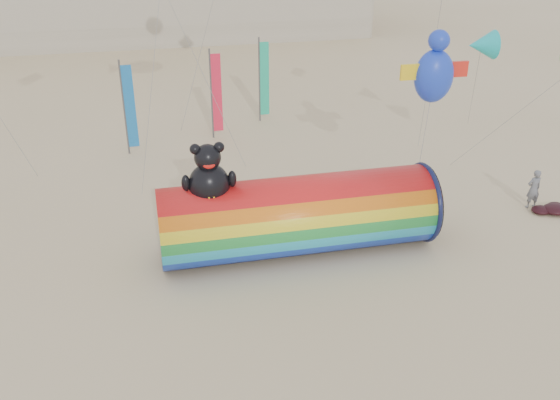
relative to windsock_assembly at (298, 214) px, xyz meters
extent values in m
plane|color=#CCB58C|center=(-1.24, -1.63, -1.66)|extent=(160.00, 160.00, 0.00)
cylinder|color=red|center=(0.01, 0.00, -0.08)|extent=(10.79, 3.15, 3.15)
torus|color=#0F1438|center=(5.30, 0.00, -0.08)|extent=(0.22, 3.30, 3.30)
cylinder|color=black|center=(5.42, 0.00, -0.08)|extent=(0.05, 3.12, 3.12)
ellipsoid|color=black|center=(-3.40, 0.00, 1.62)|extent=(1.54, 1.38, 1.62)
ellipsoid|color=yellow|center=(-3.40, -0.49, 1.53)|extent=(0.79, 0.35, 0.69)
sphere|color=black|center=(-3.40, 0.00, 2.70)|extent=(0.99, 0.99, 0.99)
sphere|color=black|center=(-3.84, 0.00, 3.06)|extent=(0.40, 0.40, 0.40)
sphere|color=black|center=(-2.97, 0.00, 3.06)|extent=(0.40, 0.40, 0.40)
ellipsoid|color=red|center=(-3.40, -0.40, 2.57)|extent=(0.44, 0.16, 0.28)
ellipsoid|color=black|center=(-4.26, -0.09, 1.80)|extent=(0.32, 0.32, 0.65)
ellipsoid|color=black|center=(-2.55, -0.09, 1.80)|extent=(0.32, 0.32, 0.65)
imported|color=slate|center=(11.32, 1.30, -0.73)|extent=(0.69, 0.46, 1.86)
ellipsoid|color=#370A11|center=(12.07, 0.53, -1.45)|extent=(1.17, 0.99, 0.41)
ellipsoid|color=#370A11|center=(11.47, 0.68, -1.50)|extent=(0.91, 0.77, 0.32)
ellipsoid|color=#370A11|center=(12.37, 0.93, -1.52)|extent=(0.78, 0.66, 0.27)
cylinder|color=#59595E|center=(-6.53, 11.92, 0.94)|extent=(0.10, 0.10, 5.20)
cube|color=blue|center=(-6.22, 11.92, 0.99)|extent=(0.56, 0.06, 4.50)
cylinder|color=#59595E|center=(-1.69, 13.35, 0.94)|extent=(0.10, 0.10, 5.20)
cube|color=#ED2142|center=(-1.38, 13.35, 0.99)|extent=(0.56, 0.06, 4.50)
cylinder|color=#59595E|center=(1.52, 15.63, 0.94)|extent=(0.10, 0.10, 5.20)
cube|color=#1CBA8C|center=(1.83, 15.63, 0.99)|extent=(0.56, 0.06, 4.50)
ellipsoid|color=blue|center=(5.71, 1.13, 4.84)|extent=(1.58, 1.23, 2.11)
cone|color=#17B5B9|center=(10.23, 5.62, 4.84)|extent=(1.37, 1.37, 1.23)
camera|label=1|loc=(-5.42, -20.91, 11.45)|focal=40.00mm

